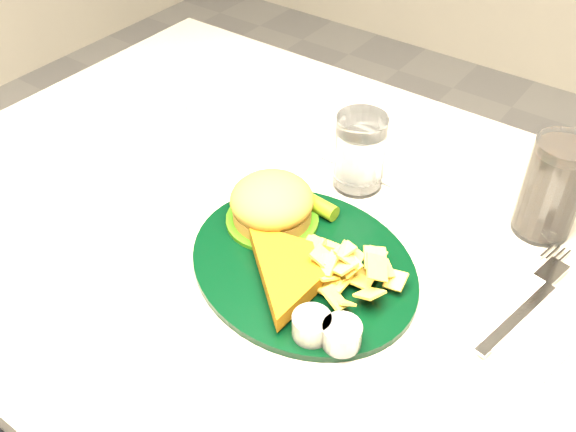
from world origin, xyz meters
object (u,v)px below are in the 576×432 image
table (312,402)px  water_glass (360,152)px  dinner_plate (303,247)px  cola_glass (553,188)px  fork_napkin (520,312)px

table → water_glass: water_glass is taller
dinner_plate → cola_glass: bearing=64.2°
dinner_plate → table: bearing=118.9°
table → dinner_plate: 0.41m
table → dinner_plate: size_ratio=3.96×
dinner_plate → cola_glass: size_ratio=2.24×
table → water_glass: size_ratio=10.89×
water_glass → fork_napkin: water_glass is taller
table → cola_glass: cola_glass is taller
dinner_plate → fork_napkin: 0.26m
dinner_plate → cola_glass: (0.21, 0.24, 0.03)m
dinner_plate → fork_napkin: size_ratio=1.60×
table → water_glass: bearing=99.2°
table → fork_napkin: (0.26, 0.03, 0.38)m
table → cola_glass: bearing=39.8°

